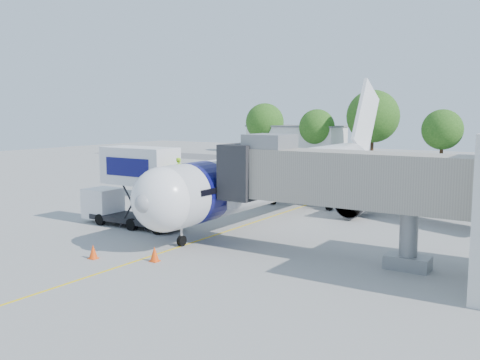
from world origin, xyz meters
The scene contains 14 objects.
ground centered at (0.00, 0.00, 0.00)m, with size 160.00×160.00×0.00m, color gray.
guidance_line centered at (0.00, 0.00, 0.01)m, with size 0.15×70.00×0.01m, color yellow.
taxiway_strip centered at (0.00, 42.00, 0.00)m, with size 120.00×10.00×0.01m, color #59595B.
aircraft centered at (0.00, 4.12, 2.95)m, with size 34.17×37.73×11.35m.
jet_bridge centered at (7.99, -7.00, 4.34)m, with size 13.90×3.20×6.60m.
catering_hiloader centered at (-6.26, -7.00, 2.76)m, with size 8.50×2.44×5.50m.
ground_tug centered at (1.30, -18.42, 0.74)m, with size 3.97×3.08×1.41m.
safety_cone_a centered at (-2.26, -14.23, 0.37)m, with size 0.49×0.49×0.77m.
safety_cone_b centered at (0.87, -12.82, 0.38)m, with size 0.50×0.50×0.80m.
outbuilding_left centered at (-28.00, 60.00, 2.66)m, with size 18.40×8.40×5.30m.
tree_a centered at (-34.12, 58.27, 5.82)m, with size 7.52×7.52×9.59m.
tree_b centered at (-22.32, 57.14, 5.09)m, with size 6.58×6.58×8.40m.
tree_c centered at (-11.99, 57.76, 7.10)m, with size 9.17×9.17×11.69m.
tree_d centered at (-0.07, 56.77, 5.04)m, with size 6.52×6.52×8.32m.
Camera 1 is at (19.64, -33.40, 7.85)m, focal length 40.00 mm.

